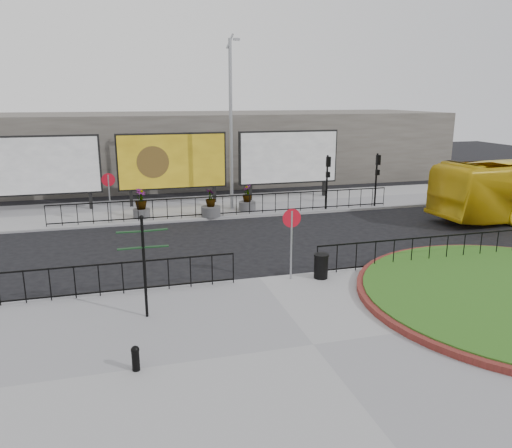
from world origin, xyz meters
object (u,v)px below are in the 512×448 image
object	(u,v)px
lamp_post	(231,123)
planter_c	(247,201)
billboard_mid	(172,162)
fingerpost_sign	(144,257)
litter_bin	(321,266)
bollard	(136,357)
planter_a	(141,206)
planter_b	(211,207)

from	to	relation	value
lamp_post	planter_c	size ratio (longest dim) A/B	6.49
lamp_post	billboard_mid	bearing A→B (deg)	146.75
lamp_post	fingerpost_sign	world-z (taller)	lamp_post
lamp_post	planter_c	distance (m)	4.31
litter_bin	bollard	bearing A→B (deg)	-145.18
billboard_mid	fingerpost_sign	bearing A→B (deg)	-99.22
fingerpost_sign	planter_a	distance (m)	12.32
planter_c	bollard	bearing A→B (deg)	-113.23
fingerpost_sign	planter_a	xyz separation A→B (m)	(0.47, 12.26, -1.17)
planter_a	planter_b	bearing A→B (deg)	-11.05
fingerpost_sign	planter_c	bearing A→B (deg)	67.21
fingerpost_sign	planter_c	world-z (taller)	fingerpost_sign
fingerpost_sign	planter_a	bearing A→B (deg)	91.33
litter_bin	planter_b	distance (m)	10.20
billboard_mid	fingerpost_sign	distance (m)	15.36
lamp_post	planter_b	xyz separation A→B (m)	(-1.49, -1.60, -4.20)
billboard_mid	litter_bin	world-z (taller)	billboard_mid
billboard_mid	planter_c	xyz separation A→B (m)	(3.70, -2.70, -1.96)
planter_c	planter_b	bearing A→B (deg)	-158.23
lamp_post	planter_c	world-z (taller)	lamp_post
billboard_mid	planter_b	size ratio (longest dim) A/B	4.24
planter_a	planter_b	distance (m)	3.57
lamp_post	bollard	distance (m)	17.65
lamp_post	litter_bin	distance (m)	12.37
lamp_post	bollard	world-z (taller)	lamp_post
billboard_mid	planter_b	distance (m)	4.35
fingerpost_sign	lamp_post	bearing A→B (deg)	71.00
billboard_mid	planter_a	size ratio (longest dim) A/B	4.09
litter_bin	planter_c	xyz separation A→B (m)	(0.17, 10.87, 0.09)
litter_bin	planter_c	bearing A→B (deg)	89.09
bollard	planter_a	world-z (taller)	planter_a
planter_c	billboard_mid	bearing A→B (deg)	143.89
bollard	lamp_post	bearing A→B (deg)	69.87
planter_a	planter_c	distance (m)	5.69
lamp_post	planter_a	size ratio (longest dim) A/B	6.09
billboard_mid	lamp_post	size ratio (longest dim) A/B	0.67
fingerpost_sign	litter_bin	size ratio (longest dim) A/B	3.48
lamp_post	litter_bin	size ratio (longest dim) A/B	10.79
planter_c	fingerpost_sign	bearing A→B (deg)	-116.33
bollard	litter_bin	xyz separation A→B (m)	(6.40, 4.45, 0.10)
billboard_mid	bollard	xyz separation A→B (m)	(-2.88, -18.03, -2.15)
lamp_post	planter_b	world-z (taller)	lamp_post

